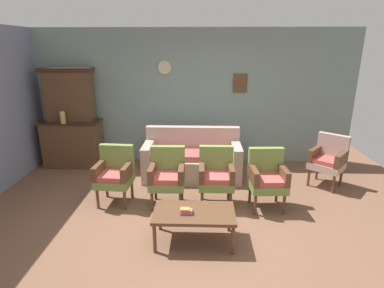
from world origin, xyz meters
TOP-DOWN VIEW (x-y plane):
  - ground_plane at (0.00, 0.00)m, footprint 7.68×7.68m
  - wall_back_with_decor at (0.00, 2.63)m, footprint 6.40×0.09m
  - side_cabinet at (-2.47, 2.25)m, footprint 1.16×0.55m
  - cabinet_upper_hutch at (-2.47, 2.33)m, footprint 0.99×0.38m
  - vase_on_cabinet at (-2.53, 2.06)m, footprint 0.10×0.10m
  - floral_couch at (-0.03, 1.73)m, footprint 1.77×0.80m
  - armchair_near_cabinet at (-1.19, 0.70)m, footprint 0.55×0.52m
  - armchair_row_middle at (-0.37, 0.66)m, footprint 0.52×0.49m
  - armchair_by_doorway at (0.37, 0.69)m, footprint 0.52×0.49m
  - armchair_near_couch_end at (1.13, 0.62)m, footprint 0.55×0.52m
  - wingback_chair_by_fireplace at (2.34, 1.44)m, footprint 0.71×0.71m
  - coffee_table at (0.07, -0.30)m, footprint 1.00×0.56m
  - book_stack_on_table at (-0.03, -0.34)m, footprint 0.15×0.11m

SIDE VIEW (x-z plane):
  - ground_plane at x=0.00m, z-range 0.00..0.00m
  - floral_couch at x=-0.03m, z-range -0.12..0.78m
  - coffee_table at x=0.07m, z-range 0.17..0.59m
  - book_stack_on_table at x=-0.03m, z-range 0.42..0.49m
  - side_cabinet at x=-2.47m, z-range 0.00..0.93m
  - armchair_near_cabinet at x=-1.19m, z-range 0.05..0.95m
  - armchair_row_middle at x=-0.37m, z-range 0.05..0.95m
  - armchair_by_doorway at x=0.37m, z-range 0.05..0.95m
  - armchair_near_couch_end at x=1.13m, z-range 0.05..0.95m
  - wingback_chair_by_fireplace at x=2.34m, z-range 0.05..0.95m
  - vase_on_cabinet at x=-2.53m, z-range 0.93..1.17m
  - wall_back_with_decor at x=0.00m, z-range 0.00..2.70m
  - cabinet_upper_hutch at x=-2.47m, z-range 0.94..1.97m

